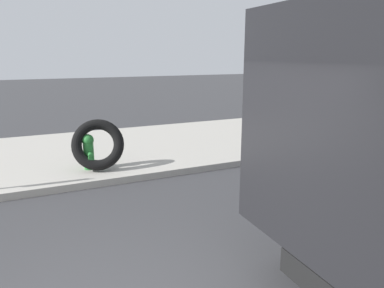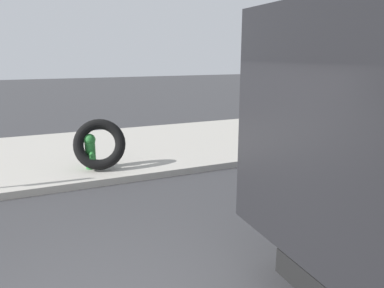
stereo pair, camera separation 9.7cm
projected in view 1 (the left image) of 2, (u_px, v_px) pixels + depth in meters
sidewalk_curb at (59, 156)px, 9.21m from camera, size 36.00×5.00×0.15m
fire_hydrant at (89, 151)px, 7.83m from camera, size 0.25×0.57×0.77m
loose_tire at (98, 145)px, 7.75m from camera, size 1.23×0.90×1.10m
bare_tree at (301, 54)px, 11.14m from camera, size 1.25×1.07×4.59m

